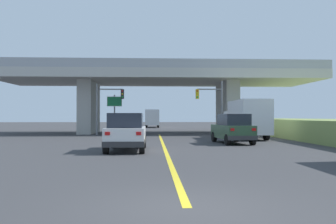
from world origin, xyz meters
name	(u,v)px	position (x,y,z in m)	size (l,w,h in m)	color
ground	(159,133)	(0.00, 31.55, 0.00)	(160.00, 160.00, 0.00)	#353538
overpass_bridge	(159,85)	(0.00, 31.55, 5.45)	(34.51, 10.20, 7.55)	#B7B5AD
lane_divider_stripe	(164,146)	(0.00, 14.20, 0.00)	(0.20, 28.40, 0.01)	yellow
suv_lead	(126,132)	(-2.11, 11.66, 1.01)	(2.04, 4.34, 2.02)	silver
suv_crossing	(233,129)	(4.80, 16.46, 1.01)	(2.28, 4.54, 2.02)	#2D4C33
box_truck	(246,119)	(7.17, 21.52, 1.67)	(2.33, 7.32, 3.18)	silver
traffic_signal_nearside	(213,102)	(5.35, 27.09, 3.36)	(2.73, 0.36, 5.43)	slate
traffic_signal_farside	(106,102)	(-5.30, 27.54, 3.30)	(2.78, 0.36, 5.13)	slate
highway_sign	(115,106)	(-4.62, 28.67, 2.98)	(1.54, 0.17, 4.09)	#56595E
semi_truck_distant	(152,118)	(-0.75, 52.34, 1.60)	(2.33, 7.28, 3.03)	silver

